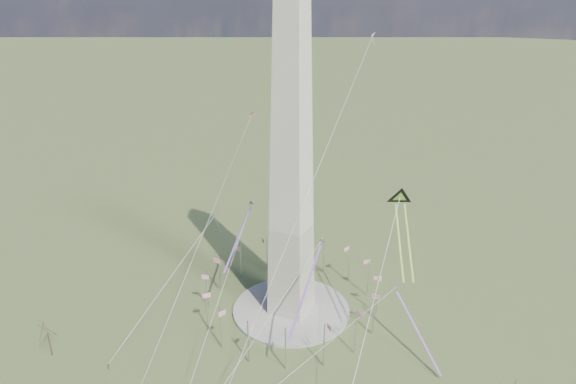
% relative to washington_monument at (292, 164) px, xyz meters
% --- Properties ---
extents(ground, '(2000.00, 2000.00, 0.00)m').
position_rel_washington_monument_xyz_m(ground, '(0.00, 0.00, -47.95)').
color(ground, '#525B2D').
rests_on(ground, ground).
extents(plaza, '(36.00, 36.00, 0.80)m').
position_rel_washington_monument_xyz_m(plaza, '(0.00, 0.00, -47.55)').
color(plaza, '#A4A196').
rests_on(plaza, ground).
extents(washington_monument, '(15.56, 15.56, 100.00)m').
position_rel_washington_monument_xyz_m(washington_monument, '(0.00, 0.00, 0.00)').
color(washington_monument, '#AFA993').
rests_on(washington_monument, plaza).
extents(flagpole_ring, '(54.40, 54.40, 13.00)m').
position_rel_washington_monument_xyz_m(flagpole_ring, '(-0.00, -0.00, -40.68)').
color(flagpole_ring, silver).
rests_on(flagpole_ring, ground).
extents(tree_far, '(6.13, 6.13, 10.72)m').
position_rel_washington_monument_xyz_m(tree_far, '(-49.54, -47.40, -40.32)').
color(tree_far, '#48332B').
rests_on(tree_far, ground).
extents(person_west, '(0.96, 0.91, 1.57)m').
position_rel_washington_monument_xyz_m(person_west, '(-31.69, -44.58, -47.17)').
color(person_west, gray).
rests_on(person_west, ground).
extents(kite_delta_black, '(13.49, 21.40, 17.71)m').
position_rel_washington_monument_xyz_m(kite_delta_black, '(29.85, 4.16, -7.34)').
color(kite_delta_black, black).
rests_on(kite_delta_black, ground).
extents(kite_diamond_purple, '(1.67, 2.79, 8.87)m').
position_rel_washington_monument_xyz_m(kite_diamond_purple, '(-28.24, 3.48, -22.66)').
color(kite_diamond_purple, '#4C1C7E').
rests_on(kite_diamond_purple, ground).
extents(kite_streamer_left, '(3.19, 24.24, 16.63)m').
position_rel_washington_monument_xyz_m(kite_streamer_left, '(12.14, -13.22, -24.09)').
color(kite_streamer_left, '#F12645').
rests_on(kite_streamer_left, ground).
extents(kite_streamer_mid, '(3.65, 20.80, 14.29)m').
position_rel_washington_monument_xyz_m(kite_streamer_mid, '(-15.29, -2.28, -21.53)').
color(kite_streamer_mid, '#F12645').
rests_on(kite_streamer_mid, ground).
extents(kite_streamer_right, '(17.74, 14.91, 15.04)m').
position_rel_washington_monument_xyz_m(kite_streamer_right, '(36.61, -1.05, -38.10)').
color(kite_streamer_right, '#F12645').
rests_on(kite_streamer_right, ground).
extents(kite_small_red, '(1.46, 2.20, 4.73)m').
position_rel_washington_monument_xyz_m(kite_small_red, '(-35.58, 40.23, 1.60)').
color(kite_small_red, red).
rests_on(kite_small_red, ground).
extents(kite_small_white, '(1.33, 1.94, 4.09)m').
position_rel_washington_monument_xyz_m(kite_small_white, '(7.93, 42.54, 30.93)').
color(kite_small_white, white).
rests_on(kite_small_white, ground).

